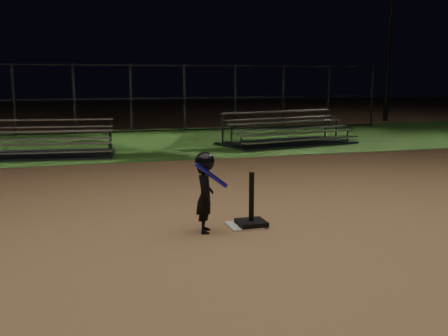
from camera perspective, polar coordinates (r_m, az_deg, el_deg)
ground at (r=7.37m, az=2.22°, el=-6.25°), size 80.00×80.00×0.00m
grass_strip at (r=16.98m, az=-8.65°, el=2.78°), size 60.00×8.00×0.01m
home_plate at (r=7.37m, az=2.22°, el=-6.16°), size 0.45×0.45×0.02m
batting_tee at (r=7.32m, az=2.95°, el=-5.11°), size 0.38×0.38×0.73m
child_batter at (r=6.96m, az=-2.05°, el=-2.37°), size 0.50×0.48×1.07m
bleacher_left at (r=14.55m, az=-19.25°, el=1.93°), size 3.97×2.27×0.93m
bleacher_right at (r=16.35m, az=6.81°, el=3.25°), size 4.33×2.73×0.98m
backstop_fence at (r=19.86m, az=-9.94°, el=7.34°), size 20.08×0.08×2.50m
light_pole_right at (r=26.10m, az=17.51°, el=15.71°), size 0.90×0.53×8.30m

